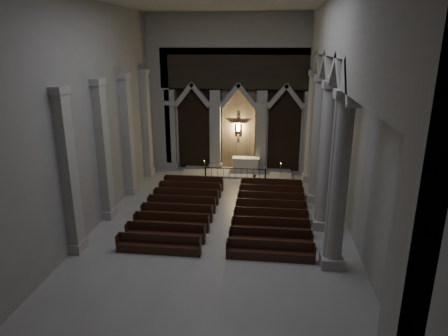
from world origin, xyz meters
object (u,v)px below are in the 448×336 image
object	(u,v)px
altar_rail	(235,172)
pews	(224,213)
altar	(246,164)
candle_stand_left	(205,172)
candle_stand_right	(280,175)
worshipper	(255,183)

from	to	relation	value
altar_rail	pews	bearing A→B (deg)	-90.00
altar	pews	xyz separation A→B (m)	(-0.68, -8.70, -0.39)
candle_stand_left	candle_stand_right	world-z (taller)	candle_stand_right
worshipper	altar	bearing A→B (deg)	96.46
altar	worshipper	xyz separation A→B (m)	(0.86, -3.93, -0.12)
altar	candle_stand_left	distance (m)	3.33
candle_stand_left	candle_stand_right	bearing A→B (deg)	-1.12
pews	candle_stand_right	bearing A→B (deg)	65.58
pews	altar_rail	bearing A→B (deg)	90.00
candle_stand_left	altar	bearing A→B (deg)	20.44
pews	altar	bearing A→B (deg)	85.51
candle_stand_left	worshipper	size ratio (longest dim) A/B	1.07
candle_stand_left	pews	world-z (taller)	candle_stand_left
worshipper	candle_stand_right	bearing A→B (deg)	49.60
altar	worshipper	size ratio (longest dim) A/B	1.87
worshipper	altar_rail	bearing A→B (deg)	119.43
altar	candle_stand_right	xyz separation A→B (m)	(2.69, -1.27, -0.35)
candle_stand_right	pews	distance (m)	8.16
candle_stand_right	pews	bearing A→B (deg)	-114.42
pews	candle_stand_left	bearing A→B (deg)	107.76
candle_stand_right	pews	size ratio (longest dim) A/B	0.13
candle_stand_right	altar	bearing A→B (deg)	154.76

